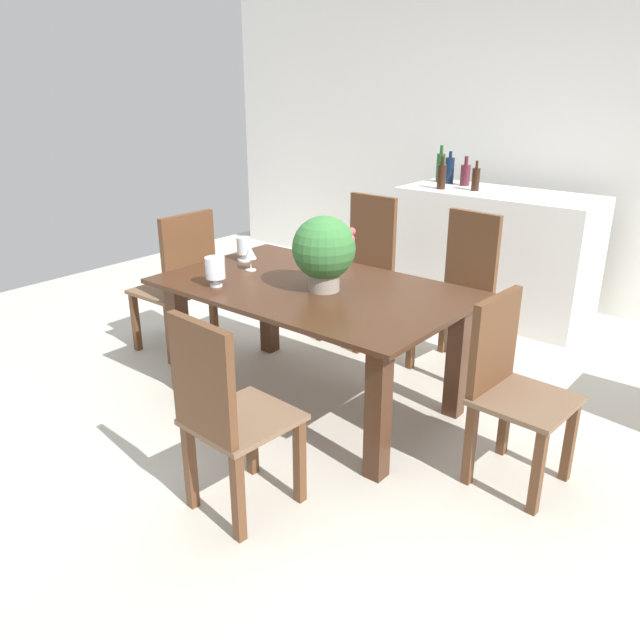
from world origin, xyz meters
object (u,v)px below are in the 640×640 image
object	(u,v)px
chair_far_right	(461,286)
crystal_vase_center_near	(215,269)
crystal_vase_left	(244,247)
wine_bottle_green	(476,179)
wine_bottle_amber	(441,167)
chair_head_end	(181,278)
chair_far_left	(364,263)
flower_centerpiece	(324,250)
chair_near_right	(225,411)
kitchen_counter	(494,254)
chair_foot_end	(509,382)
wine_bottle_clear	(465,174)
dining_table	(313,309)
wine_bottle_dark	(442,176)
wine_bottle_tall	(449,170)
wine_glass	(250,253)

from	to	relation	value
chair_far_right	crystal_vase_center_near	world-z (taller)	chair_far_right
crystal_vase_left	wine_bottle_green	world-z (taller)	wine_bottle_green
wine_bottle_amber	chair_head_end	bearing A→B (deg)	-106.99
chair_far_left	flower_centerpiece	bearing A→B (deg)	-64.30
chair_head_end	chair_far_left	world-z (taller)	chair_far_left
chair_near_right	kitchen_counter	world-z (taller)	kitchen_counter
chair_far_right	chair_foot_end	size ratio (longest dim) A/B	1.13
crystal_vase_center_near	wine_bottle_clear	world-z (taller)	wine_bottle_clear
chair_far_left	kitchen_counter	distance (m)	1.18
dining_table	chair_foot_end	world-z (taller)	chair_foot_end
crystal_vase_left	wine_bottle_green	distance (m)	2.03
chair_far_right	wine_bottle_green	world-z (taller)	wine_bottle_green
kitchen_counter	chair_foot_end	bearing A→B (deg)	-63.66
flower_centerpiece	wine_bottle_clear	size ratio (longest dim) A/B	1.76
wine_bottle_dark	wine_bottle_tall	bearing A→B (deg)	106.81
kitchen_counter	wine_bottle_tall	size ratio (longest dim) A/B	5.82
wine_bottle_tall	chair_near_right	bearing A→B (deg)	-77.07
chair_foot_end	crystal_vase_center_near	bearing A→B (deg)	105.82
wine_bottle_clear	wine_bottle_green	xyz separation A→B (m)	(0.18, -0.18, 0.00)
chair_head_end	wine_bottle_amber	size ratio (longest dim) A/B	3.35
chair_far_right	wine_bottle_tall	distance (m)	1.51
flower_centerpiece	wine_bottle_green	bearing A→B (deg)	93.62
chair_foot_end	chair_far_right	bearing A→B (deg)	40.57
dining_table	kitchen_counter	xyz separation A→B (m)	(0.15, 2.10, -0.09)
chair_head_end	chair_far_left	xyz separation A→B (m)	(0.78, 1.05, 0.01)
chair_far_left	wine_bottle_clear	distance (m)	1.29
crystal_vase_center_near	chair_far_right	bearing A→B (deg)	59.64
chair_far_right	wine_glass	xyz separation A→B (m)	(-0.89, -1.05, 0.29)
dining_table	wine_bottle_amber	size ratio (longest dim) A/B	5.78
crystal_vase_left	wine_bottle_green	size ratio (longest dim) A/B	0.67
crystal_vase_left	crystal_vase_center_near	world-z (taller)	crystal_vase_center_near
chair_head_end	chair_near_right	world-z (taller)	chair_head_end
chair_far_left	kitchen_counter	size ratio (longest dim) A/B	0.69
wine_bottle_clear	flower_centerpiece	bearing A→B (deg)	-82.13
wine_bottle_tall	wine_bottle_green	size ratio (longest dim) A/B	1.14
chair_far_right	chair_foot_end	distance (m)	1.31
chair_foot_end	flower_centerpiece	bearing A→B (deg)	94.81
kitchen_counter	wine_bottle_dark	bearing A→B (deg)	-159.32
wine_bottle_dark	wine_bottle_green	distance (m)	0.27
chair_far_left	chair_near_right	xyz separation A→B (m)	(0.77, -2.10, -0.04)
wine_bottle_dark	wine_bottle_tall	size ratio (longest dim) A/B	0.98
kitchen_counter	flower_centerpiece	bearing A→B (deg)	-91.52
wine_bottle_clear	chair_foot_end	bearing A→B (deg)	-57.57
chair_far_left	flower_centerpiece	size ratio (longest dim) A/B	2.53
flower_centerpiece	kitchen_counter	distance (m)	2.17
kitchen_counter	wine_bottle_green	size ratio (longest dim) A/B	6.64
kitchen_counter	wine_bottle_dark	xyz separation A→B (m)	(-0.43, -0.16, 0.60)
wine_bottle_dark	wine_bottle_clear	xyz separation A→B (m)	(0.07, 0.27, -0.01)
chair_foot_end	chair_near_right	size ratio (longest dim) A/B	0.96
chair_far_right	chair_foot_end	xyz separation A→B (m)	(0.79, -1.05, -0.04)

